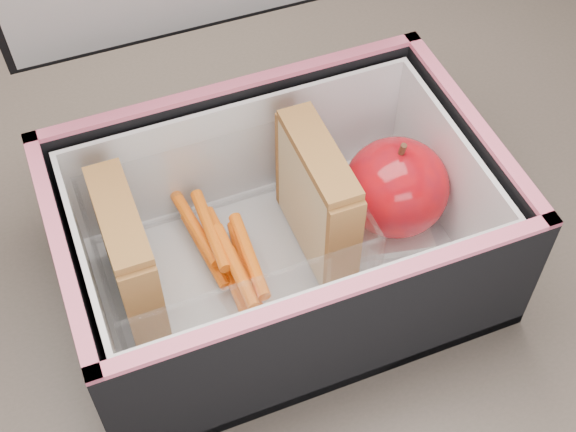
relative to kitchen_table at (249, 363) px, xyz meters
name	(u,v)px	position (x,y,z in m)	size (l,w,h in m)	color
kitchen_table	(249,363)	(0.00, 0.00, 0.00)	(1.20, 0.80, 0.75)	brown
lunch_bag	(278,222)	(0.04, 0.02, 0.16)	(0.31, 0.29, 0.31)	black
plastic_tub	(227,241)	(0.00, 0.03, 0.14)	(0.19, 0.14, 0.08)	white
sandwich_left	(129,257)	(-0.08, 0.03, 0.16)	(0.03, 0.09, 0.10)	tan
sandwich_right	(317,199)	(0.07, 0.03, 0.16)	(0.03, 0.10, 0.11)	tan
carrot_sticks	(228,258)	(0.00, 0.02, 0.13)	(0.05, 0.15, 0.03)	#F14601
paper_napkin	(382,220)	(0.13, 0.03, 0.11)	(0.07, 0.07, 0.01)	white
red_apple	(396,187)	(0.14, 0.02, 0.15)	(0.08, 0.08, 0.09)	maroon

